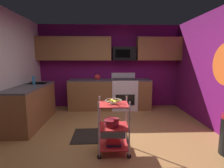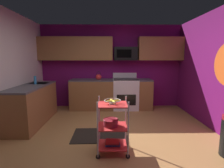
{
  "view_description": "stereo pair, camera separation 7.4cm",
  "coord_description": "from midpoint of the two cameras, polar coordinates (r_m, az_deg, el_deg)",
  "views": [
    {
      "loc": [
        -0.12,
        -3.09,
        1.55
      ],
      "look_at": [
        0.0,
        0.27,
        1.05
      ],
      "focal_mm": 27.34,
      "sensor_mm": 36.0,
      "label": 1
    },
    {
      "loc": [
        -0.05,
        -3.09,
        1.55
      ],
      "look_at": [
        0.0,
        0.27,
        1.05
      ],
      "focal_mm": 27.34,
      "sensor_mm": 36.0,
      "label": 2
    }
  ],
  "objects": [
    {
      "name": "fruit_bowl",
      "position": [
        2.75,
        -0.21,
        -5.74
      ],
      "size": [
        0.27,
        0.27,
        0.07
      ],
      "color": "silver",
      "rests_on": "rolling_cart"
    },
    {
      "name": "mixing_bowl_large",
      "position": [
        2.86,
        -0.87,
        -12.69
      ],
      "size": [
        0.25,
        0.25,
        0.11
      ],
      "color": "maroon",
      "rests_on": "rolling_cart"
    },
    {
      "name": "oven_range",
      "position": [
        5.33,
        3.65,
        -3.16
      ],
      "size": [
        0.76,
        0.65,
        1.1
      ],
      "color": "white",
      "rests_on": "ground"
    },
    {
      "name": "dish_soap_bottle",
      "position": [
        4.67,
        -25.15,
        1.14
      ],
      "size": [
        0.06,
        0.06,
        0.2
      ],
      "primitive_type": "cylinder",
      "color": "#2D8CBF",
      "rests_on": "counter_run"
    },
    {
      "name": "rolling_cart",
      "position": [
        2.88,
        -0.2,
        -13.93
      ],
      "size": [
        0.54,
        0.42,
        0.91
      ],
      "color": "silver",
      "rests_on": "ground"
    },
    {
      "name": "wall_back",
      "position": [
        5.53,
        -1.22,
        5.87
      ],
      "size": [
        4.52,
        0.06,
        2.6
      ],
      "primitive_type": "cube",
      "color": "#6B1156",
      "rests_on": "ground"
    },
    {
      "name": "counter_run",
      "position": [
        4.87,
        -10.56,
        -4.57
      ],
      "size": [
        3.44,
        2.38,
        0.92
      ],
      "color": "brown",
      "rests_on": "ground"
    },
    {
      "name": "floor_rug",
      "position": [
        3.63,
        -4.63,
        -16.75
      ],
      "size": [
        1.11,
        0.71,
        0.01
      ],
      "primitive_type": "cube",
      "rotation": [
        0.0,
        0.0,
        0.01
      ],
      "color": "black",
      "rests_on": "ground"
    },
    {
      "name": "microwave",
      "position": [
        5.33,
        3.65,
        10.06
      ],
      "size": [
        0.7,
        0.39,
        0.4
      ],
      "color": "black"
    },
    {
      "name": "floor",
      "position": [
        3.47,
        -0.5,
        -18.47
      ],
      "size": [
        4.4,
        4.8,
        0.04
      ],
      "primitive_type": "cube",
      "color": "#A87542",
      "rests_on": "ground"
    },
    {
      "name": "kettle",
      "position": [
        5.23,
        -5.35,
        2.35
      ],
      "size": [
        0.21,
        0.18,
        0.26
      ],
      "color": "red",
      "rests_on": "counter_run"
    },
    {
      "name": "upper_cabinets",
      "position": [
        5.33,
        -2.28,
        11.68
      ],
      "size": [
        4.4,
        0.33,
        0.7
      ],
      "color": "brown"
    },
    {
      "name": "book_stack",
      "position": [
        3.01,
        -0.2,
        -19.04
      ],
      "size": [
        0.25,
        0.2,
        0.06
      ],
      "color": "#1E4C8C",
      "rests_on": "rolling_cart"
    }
  ]
}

